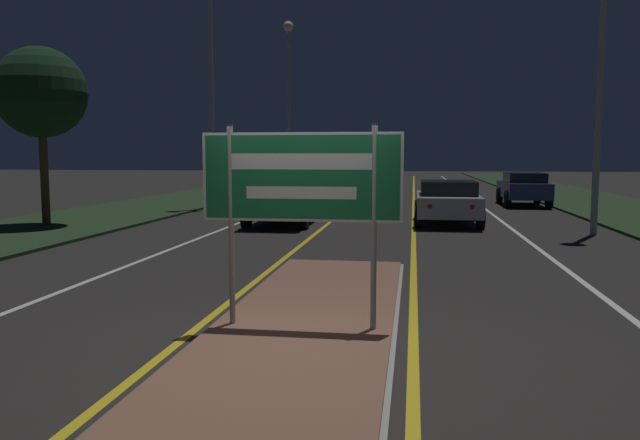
{
  "coord_description": "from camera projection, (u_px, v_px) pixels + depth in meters",
  "views": [
    {
      "loc": [
        1.31,
        -6.74,
        2.15
      ],
      "look_at": [
        0.0,
        2.02,
        1.23
      ],
      "focal_mm": 35.0,
      "sensor_mm": 36.0,
      "label": 1
    }
  ],
  "objects": [
    {
      "name": "lane_line_white_left",
      "position": [
        306.0,
        197.0,
        32.25
      ],
      "size": [
        0.12,
        70.0,
        0.01
      ],
      "color": "silver",
      "rests_on": "ground_plane"
    },
    {
      "name": "lane_line_white_right",
      "position": [
        472.0,
        199.0,
        31.01
      ],
      "size": [
        0.12,
        70.0,
        0.01
      ],
      "color": "silver",
      "rests_on": "ground_plane"
    },
    {
      "name": "car_receding_1",
      "position": [
        524.0,
        188.0,
        26.66
      ],
      "size": [
        1.86,
        4.08,
        1.42
      ],
      "color": "navy",
      "rests_on": "ground_plane"
    },
    {
      "name": "roadside_palm_left",
      "position": [
        41.0,
        93.0,
        18.24
      ],
      "size": [
        2.65,
        2.65,
        5.24
      ],
      "color": "#4C3823",
      "rests_on": "verge_left"
    },
    {
      "name": "highway_sign",
      "position": [
        301.0,
        185.0,
        7.37
      ],
      "size": [
        2.4,
        0.07,
        2.43
      ],
      "color": "#9E9E99",
      "rests_on": "median_island"
    },
    {
      "name": "car_approaching_0",
      "position": [
        286.0,
        200.0,
        19.81
      ],
      "size": [
        1.97,
        4.81,
        1.4
      ],
      "color": "#B7B7BC",
      "rests_on": "ground_plane"
    },
    {
      "name": "car_receding_0",
      "position": [
        447.0,
        201.0,
        19.53
      ],
      "size": [
        2.03,
        4.14,
        1.37
      ],
      "color": "#B7B7BC",
      "rests_on": "ground_plane"
    },
    {
      "name": "verge_right",
      "position": [
        617.0,
        208.0,
        25.31
      ],
      "size": [
        5.0,
        100.0,
        0.08
      ],
      "color": "#23381E",
      "rests_on": "ground_plane"
    },
    {
      "name": "ground_plane",
      "position": [
        293.0,
        347.0,
        7.04
      ],
      "size": [
        160.0,
        160.0,
        0.0
      ],
      "primitive_type": "plane",
      "color": "#282623"
    },
    {
      "name": "edge_line_white_left",
      "position": [
        249.0,
        197.0,
        32.7
      ],
      "size": [
        0.1,
        70.0,
        0.01
      ],
      "color": "silver",
      "rests_on": "ground_plane"
    },
    {
      "name": "streetlight_left_near",
      "position": [
        210.0,
        50.0,
        24.1
      ],
      "size": [
        0.56,
        0.56,
        9.42
      ],
      "color": "#9E9E99",
      "rests_on": "ground_plane"
    },
    {
      "name": "car_approaching_2",
      "position": [
        358.0,
        175.0,
        44.65
      ],
      "size": [
        1.95,
        4.31,
        1.37
      ],
      "color": "maroon",
      "rests_on": "ground_plane"
    },
    {
      "name": "verge_left",
      "position": [
        171.0,
        202.0,
        28.11
      ],
      "size": [
        5.0,
        100.0,
        0.08
      ],
      "color": "#23381E",
      "rests_on": "ground_plane"
    },
    {
      "name": "edge_line_white_right",
      "position": [
        534.0,
        199.0,
        30.57
      ],
      "size": [
        0.1,
        70.0,
        0.01
      ],
      "color": "silver",
      "rests_on": "ground_plane"
    },
    {
      "name": "centre_line_yellow_right",
      "position": [
        414.0,
        198.0,
        31.44
      ],
      "size": [
        0.12,
        70.0,
        0.01
      ],
      "color": "gold",
      "rests_on": "ground_plane"
    },
    {
      "name": "streetlight_left_far",
      "position": [
        288.0,
        74.0,
        38.45
      ],
      "size": [
        0.63,
        0.63,
        10.34
      ],
      "color": "#9E9E99",
      "rests_on": "ground_plane"
    },
    {
      "name": "car_approaching_1",
      "position": [
        283.0,
        181.0,
        33.83
      ],
      "size": [
        1.91,
        4.26,
        1.41
      ],
      "color": "#4C514C",
      "rests_on": "ground_plane"
    },
    {
      "name": "centre_line_yellow_left",
      "position": [
        361.0,
        198.0,
        31.83
      ],
      "size": [
        0.12,
        70.0,
        0.01
      ],
      "color": "gold",
      "rests_on": "ground_plane"
    },
    {
      "name": "median_island",
      "position": [
        302.0,
        330.0,
        7.55
      ],
      "size": [
        2.3,
        9.6,
        0.1
      ],
      "color": "#999993",
      "rests_on": "ground_plane"
    }
  ]
}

